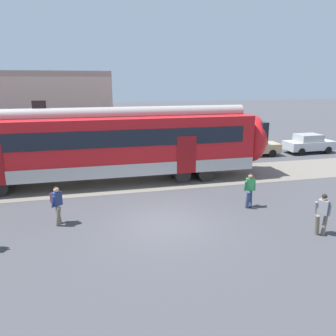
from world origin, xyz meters
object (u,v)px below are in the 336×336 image
parked_car_tan (253,146)px  parked_car_silver (309,143)px  pedestrian_navy (57,202)px  pedestrian_grey (323,211)px  pedestrian_green (250,188)px

parked_car_tan → parked_car_silver: bearing=-0.8°
pedestrian_navy → pedestrian_grey: (9.85, -3.32, -0.03)m
pedestrian_grey → parked_car_tan: size_ratio=0.41×
parked_car_tan → parked_car_silver: size_ratio=1.01×
pedestrian_navy → pedestrian_grey: bearing=-18.6°
pedestrian_navy → pedestrian_grey: 10.40m
pedestrian_green → parked_car_tan: bearing=61.6°
pedestrian_navy → parked_car_tan: 16.95m
pedestrian_grey → parked_car_silver: pedestrian_grey is taller
pedestrian_grey → parked_car_tan: pedestrian_grey is taller
pedestrian_grey → parked_car_tan: (3.99, 13.10, -0.18)m
pedestrian_green → pedestrian_grey: (1.37, -3.20, 0.00)m
pedestrian_navy → parked_car_tan: pedestrian_navy is taller
pedestrian_navy → pedestrian_green: same height
pedestrian_navy → parked_car_tan: (13.84, 9.78, -0.21)m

